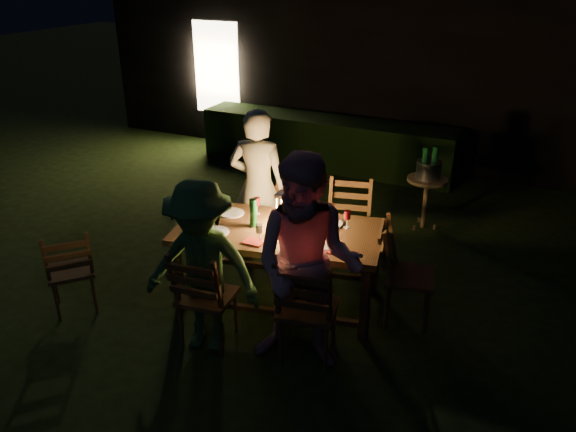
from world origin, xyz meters
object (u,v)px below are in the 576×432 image
at_px(chair_near_left, 207,312).
at_px(lantern, 285,212).
at_px(ice_bucket, 428,170).
at_px(bottle_bucket_b, 434,166).
at_px(person_house_side, 258,187).
at_px(person_opp_right, 307,266).
at_px(chair_near_right, 307,326).
at_px(person_opp_left, 202,268).
at_px(chair_end, 406,291).
at_px(chair_far_right, 346,245).
at_px(chair_far_left, 258,238).
at_px(bottle_table, 253,213).
at_px(dining_table, 279,237).
at_px(chair_spare, 74,285).
at_px(bottle_bucket_a, 424,166).
at_px(side_table, 427,184).

height_order(chair_near_left, lantern, lantern).
distance_m(lantern, ice_bucket, 2.43).
xyz_separation_m(lantern, bottle_bucket_b, (0.92, 2.30, -0.14)).
xyz_separation_m(person_house_side, person_opp_right, (1.20, -1.43, 0.05)).
distance_m(person_opp_right, bottle_bucket_b, 3.10).
xyz_separation_m(chair_near_right, person_opp_left, (-0.87, -0.22, 0.46)).
xyz_separation_m(chair_end, person_opp_right, (-0.60, -0.96, 0.62)).
bearing_deg(chair_far_right, chair_far_left, -2.68).
bearing_deg(bottle_table, dining_table, 11.20).
height_order(chair_near_right, person_opp_right, person_opp_right).
height_order(chair_spare, ice_bucket, chair_spare).
relative_size(dining_table, lantern, 5.99).
height_order(person_opp_left, bottle_bucket_a, person_opp_left).
height_order(chair_end, chair_spare, chair_end).
xyz_separation_m(chair_near_right, chair_end, (0.61, 0.91, -0.01)).
bearing_deg(chair_spare, bottle_bucket_b, 3.55).
bearing_deg(lantern, chair_near_right, -52.86).
relative_size(person_opp_right, lantern, 5.30).
bearing_deg(chair_spare, chair_near_right, -40.17).
height_order(chair_near_right, bottle_table, bottle_table).
bearing_deg(lantern, person_opp_left, -108.69).
distance_m(dining_table, ice_bucket, 2.49).
distance_m(chair_near_left, person_opp_right, 1.10).
relative_size(chair_far_right, chair_end, 1.02).
distance_m(chair_near_left, chair_spare, 1.45).
xyz_separation_m(chair_end, bottle_bucket_b, (-0.25, 2.12, 0.52)).
height_order(bottle_table, bottle_bucket_a, bottle_table).
height_order(chair_end, person_opp_right, person_opp_right).
bearing_deg(chair_end, person_opp_left, -64.15).
relative_size(dining_table, person_opp_left, 1.34).
bearing_deg(chair_near_left, dining_table, 63.73).
height_order(chair_near_right, person_house_side, person_house_side).
relative_size(person_house_side, person_opp_right, 0.94).
height_order(chair_spare, person_opp_left, person_opp_left).
bearing_deg(bottle_bucket_b, chair_near_left, -111.30).
bearing_deg(chair_near_left, chair_far_right, 61.12).
xyz_separation_m(chair_near_left, bottle_table, (0.05, 0.80, 0.65)).
height_order(ice_bucket, bottle_bucket_a, bottle_bucket_a).
xyz_separation_m(person_house_side, side_table, (1.51, 1.61, -0.28)).
bearing_deg(person_house_side, side_table, -144.40).
bearing_deg(chair_far_left, bottle_table, 102.45).
bearing_deg(bottle_bucket_a, bottle_table, -115.31).
height_order(chair_near_left, bottle_table, bottle_table).
bearing_deg(lantern, chair_end, 8.77).
relative_size(person_house_side, bottle_bucket_b, 5.46).
bearing_deg(bottle_table, person_house_side, 114.91).
bearing_deg(person_opp_left, bottle_bucket_b, 57.95).
xyz_separation_m(person_opp_right, lantern, (-0.56, 0.78, 0.04)).
xyz_separation_m(person_opp_right, ice_bucket, (0.31, 3.04, -0.15)).
bearing_deg(lantern, person_opp_right, -54.11).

